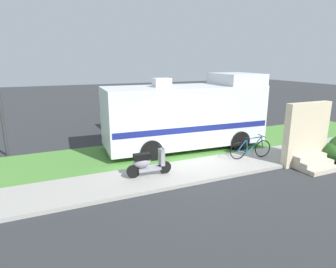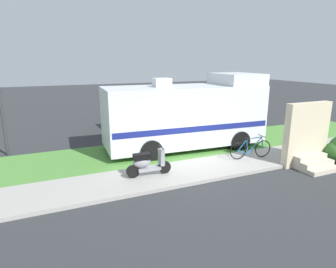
# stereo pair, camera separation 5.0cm
# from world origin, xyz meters

# --- Properties ---
(ground_plane) EXTENTS (80.00, 80.00, 0.00)m
(ground_plane) POSITION_xyz_m (0.00, 0.00, 0.00)
(ground_plane) COLOR #2D3033
(sidewalk) EXTENTS (24.00, 2.00, 0.12)m
(sidewalk) POSITION_xyz_m (0.00, -1.20, 0.06)
(sidewalk) COLOR #9E9B93
(sidewalk) RESTS_ON ground
(grass_strip) EXTENTS (24.00, 3.40, 0.08)m
(grass_strip) POSITION_xyz_m (0.00, 1.50, 0.04)
(grass_strip) COLOR #4C8438
(grass_strip) RESTS_ON ground
(motorhome_rv) EXTENTS (7.12, 2.91, 3.32)m
(motorhome_rv) POSITION_xyz_m (0.83, 1.49, 1.58)
(motorhome_rv) COLOR silver
(motorhome_rv) RESTS_ON ground
(scooter) EXTENTS (1.55, 0.50, 0.97)m
(scooter) POSITION_xyz_m (-1.97, -1.10, 0.58)
(scooter) COLOR black
(scooter) RESTS_ON ground
(bicycle) EXTENTS (1.78, 0.52, 0.90)m
(bicycle) POSITION_xyz_m (2.37, -1.06, 0.51)
(bicycle) COLOR black
(bicycle) RESTS_ON ground
(pickup_truck_near) EXTENTS (5.50, 2.38, 1.71)m
(pickup_truck_near) POSITION_xyz_m (0.83, 5.78, 0.93)
(pickup_truck_near) COLOR maroon
(pickup_truck_near) RESTS_ON ground
(pickup_truck_far) EXTENTS (5.38, 2.15, 1.73)m
(pickup_truck_far) POSITION_xyz_m (3.91, 8.79, 0.93)
(pickup_truck_far) COLOR maroon
(pickup_truck_far) RESTS_ON ground
(porch_steps) EXTENTS (2.00, 1.26, 2.40)m
(porch_steps) POSITION_xyz_m (4.01, -2.29, 0.97)
(porch_steps) COLOR #BCB29E
(porch_steps) RESTS_ON ground
(bottle_green) EXTENTS (0.07, 0.07, 0.22)m
(bottle_green) POSITION_xyz_m (4.52, -1.62, 0.22)
(bottle_green) COLOR brown
(bottle_green) RESTS_ON ground
(street_lamp_post) EXTENTS (0.28, 0.28, 3.76)m
(street_lamp_post) POSITION_xyz_m (-6.54, 3.60, 2.32)
(street_lamp_post) COLOR #333338
(street_lamp_post) RESTS_ON ground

